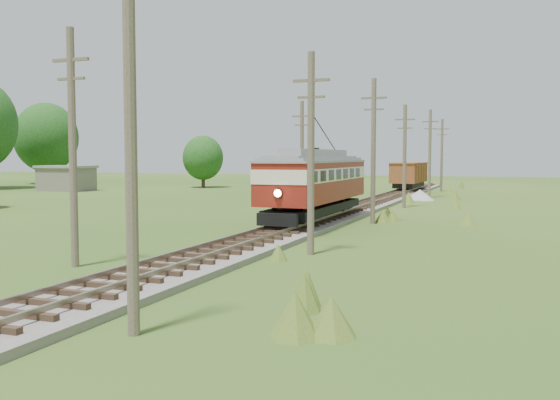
% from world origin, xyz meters
% --- Properties ---
extents(railbed_main, '(3.60, 96.00, 0.57)m').
position_xyz_m(railbed_main, '(0.00, 34.00, 0.19)').
color(railbed_main, '#605B54').
rests_on(railbed_main, ground).
extents(streetcar, '(3.17, 13.47, 6.14)m').
position_xyz_m(streetcar, '(0.00, 29.29, 2.81)').
color(streetcar, black).
rests_on(streetcar, ground).
extents(gondola, '(3.13, 8.93, 2.94)m').
position_xyz_m(gondola, '(0.00, 65.64, 2.15)').
color(gondola, black).
rests_on(gondola, ground).
extents(gravel_pile, '(2.81, 2.98, 1.02)m').
position_xyz_m(gravel_pile, '(3.04, 53.68, 0.48)').
color(gravel_pile, gray).
rests_on(gravel_pile, ground).
extents(utility_pole_r_1, '(0.30, 0.30, 8.80)m').
position_xyz_m(utility_pole_r_1, '(3.10, 5.00, 4.40)').
color(utility_pole_r_1, brown).
rests_on(utility_pole_r_1, ground).
extents(utility_pole_r_2, '(1.60, 0.30, 8.60)m').
position_xyz_m(utility_pole_r_2, '(3.30, 18.00, 4.42)').
color(utility_pole_r_2, brown).
rests_on(utility_pole_r_2, ground).
extents(utility_pole_r_3, '(1.60, 0.30, 9.00)m').
position_xyz_m(utility_pole_r_3, '(3.20, 31.00, 4.63)').
color(utility_pole_r_3, brown).
rests_on(utility_pole_r_3, ground).
extents(utility_pole_r_4, '(1.60, 0.30, 8.40)m').
position_xyz_m(utility_pole_r_4, '(3.00, 44.00, 4.32)').
color(utility_pole_r_4, brown).
rests_on(utility_pole_r_4, ground).
extents(utility_pole_r_5, '(1.60, 0.30, 8.90)m').
position_xyz_m(utility_pole_r_5, '(3.40, 57.00, 4.58)').
color(utility_pole_r_5, brown).
rests_on(utility_pole_r_5, ground).
extents(utility_pole_r_6, '(1.60, 0.30, 8.70)m').
position_xyz_m(utility_pole_r_6, '(3.20, 70.00, 4.47)').
color(utility_pole_r_6, brown).
rests_on(utility_pole_r_6, ground).
extents(utility_pole_l_a, '(1.60, 0.30, 9.00)m').
position_xyz_m(utility_pole_l_a, '(-4.20, 12.00, 4.63)').
color(utility_pole_l_a, brown).
rests_on(utility_pole_l_a, ground).
extents(utility_pole_l_b, '(1.60, 0.30, 8.60)m').
position_xyz_m(utility_pole_l_b, '(-4.50, 40.00, 4.42)').
color(utility_pole_l_b, brown).
rests_on(utility_pole_l_b, ground).
extents(tree_left_5, '(9.66, 9.66, 12.44)m').
position_xyz_m(tree_left_5, '(-56.00, 70.00, 7.12)').
color(tree_left_5, '#38281C').
rests_on(tree_left_5, ground).
extents(tree_mid_a, '(5.46, 5.46, 7.03)m').
position_xyz_m(tree_mid_a, '(-28.00, 68.00, 4.02)').
color(tree_mid_a, '#38281C').
rests_on(tree_mid_a, ground).
extents(shed, '(6.40, 4.40, 3.10)m').
position_xyz_m(shed, '(-40.00, 55.00, 1.57)').
color(shed, slate).
rests_on(shed, ground).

